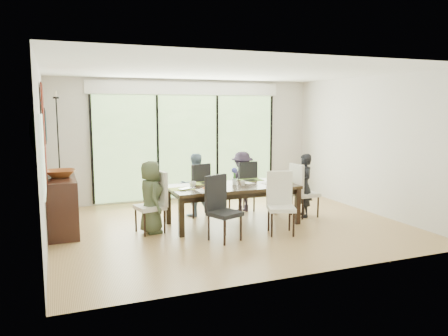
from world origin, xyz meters
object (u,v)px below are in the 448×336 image
object	(u,v)px
chair_far_left	(194,189)
bowl	(60,173)
laptop	(189,189)
table_top	(233,187)
chair_right_end	(305,190)
person_left_end	(151,197)
cup_b	(243,183)
person_right_end	(304,185)
chair_left_end	(150,202)
person_far_left	(195,185)
chair_far_right	(242,186)
chair_near_left	(225,208)
sideboard	(62,203)
vase	(234,182)
cup_a	(193,184)
cup_c	(270,179)
chair_near_right	(281,203)
person_far_right	(242,182)

from	to	relation	value
chair_far_left	bowl	bearing A→B (deg)	-15.93
laptop	table_top	bearing A→B (deg)	-18.54
chair_right_end	person_left_end	bearing A→B (deg)	86.37
cup_b	person_right_end	bearing A→B (deg)	4.30
person_left_end	chair_left_end	bearing A→B (deg)	86.77
person_far_left	chair_far_right	bearing A→B (deg)	174.27
laptop	cup_b	distance (m)	1.00
chair_near_left	sideboard	xyz separation A→B (m)	(-2.36, 1.59, -0.05)
table_top	person_right_end	xyz separation A→B (m)	(1.48, 0.00, -0.07)
table_top	chair_right_end	distance (m)	1.51
chair_near_left	bowl	distance (m)	2.83
chair_near_left	bowl	xyz separation A→B (m)	(-2.36, 1.49, 0.48)
person_left_end	cup_b	xyz separation A→B (m)	(1.63, -0.10, 0.14)
chair_right_end	vase	world-z (taller)	chair_right_end
laptop	cup_a	distance (m)	0.29
chair_right_end	chair_far_left	size ratio (longest dim) A/B	1.00
cup_c	bowl	bearing A→B (deg)	171.97
chair_right_end	chair_far_left	distance (m)	2.13
chair_near_right	cup_c	distance (m)	1.04
chair_left_end	chair_far_right	xyz separation A→B (m)	(2.05, 0.85, 0.00)
chair_near_left	cup_b	xyz separation A→B (m)	(0.65, 0.77, 0.23)
cup_a	cup_b	bearing A→B (deg)	-16.39
chair_far_left	laptop	bearing A→B (deg)	45.70
chair_far_left	chair_near_right	world-z (taller)	same
cup_c	bowl	distance (m)	3.71
chair_far_right	sideboard	world-z (taller)	chair_far_right
person_left_end	sideboard	xyz separation A→B (m)	(-1.38, 0.72, -0.14)
person_far_left	sideboard	size ratio (longest dim) A/B	0.73
person_left_end	cup_c	world-z (taller)	person_left_end
chair_far_left	person_left_end	size ratio (longest dim) A/B	0.85
chair_left_end	vase	size ratio (longest dim) A/B	9.17
laptop	cup_a	size ratio (longest dim) A/B	2.66
cup_b	chair_far_left	bearing A→B (deg)	122.28
person_far_left	cup_a	xyz separation A→B (m)	(-0.25, -0.68, 0.14)
cup_c	chair_left_end	bearing A→B (deg)	-177.51
chair_right_end	chair_near_left	world-z (taller)	same
person_right_end	cup_a	world-z (taller)	person_right_end
person_left_end	cup_c	distance (m)	2.29
cup_c	table_top	bearing A→B (deg)	-172.87
table_top	laptop	size ratio (longest dim) A/B	7.27
person_left_end	cup_c	size ratio (longest dim) A/B	10.40
person_right_end	cup_a	bearing A→B (deg)	-81.00
chair_far_right	person_left_end	distance (m)	2.20
vase	person_left_end	bearing A→B (deg)	-178.13
sideboard	chair_far_right	bearing A→B (deg)	2.24
cup_b	chair_near_left	bearing A→B (deg)	-130.17
chair_far_left	laptop	size ratio (longest dim) A/B	3.33
table_top	cup_b	xyz separation A→B (m)	(0.15, -0.10, 0.07)
chair_far_left	person_far_right	world-z (taller)	person_far_right
chair_near_right	cup_a	world-z (taller)	chair_near_right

